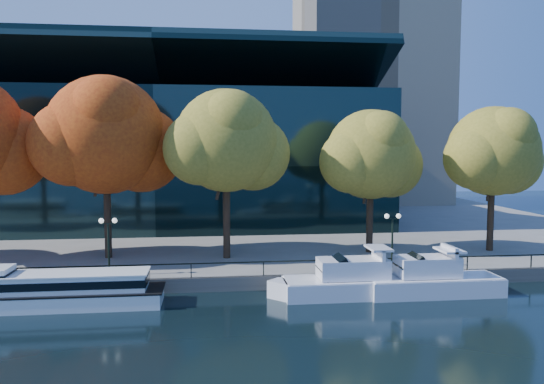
{
  "coord_description": "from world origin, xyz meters",
  "views": [
    {
      "loc": [
        1.24,
        -32.91,
        9.91
      ],
      "look_at": [
        6.17,
        8.0,
        6.43
      ],
      "focal_mm": 35.0,
      "sensor_mm": 36.0,
      "label": 1
    }
  ],
  "objects": [
    {
      "name": "tree_2",
      "position": [
        -6.66,
        10.66,
        10.69
      ],
      "size": [
        11.79,
        9.67,
        14.61
      ],
      "color": "black",
      "rests_on": "promenade"
    },
    {
      "name": "ground",
      "position": [
        0.0,
        0.0,
        0.0
      ],
      "size": [
        160.0,
        160.0,
        0.0
      ],
      "primitive_type": "plane",
      "color": "black",
      "rests_on": "ground"
    },
    {
      "name": "tour_boat",
      "position": [
        -8.26,
        0.68,
        1.11
      ],
      "size": [
        13.72,
        3.06,
        2.6
      ],
      "color": "white",
      "rests_on": "ground"
    },
    {
      "name": "cruiser_near",
      "position": [
        10.78,
        0.82,
        1.02
      ],
      "size": [
        11.36,
        2.92,
        3.29
      ],
      "color": "white",
      "rests_on": "ground"
    },
    {
      "name": "railing",
      "position": [
        0.0,
        3.25,
        1.94
      ],
      "size": [
        88.2,
        0.08,
        0.99
      ],
      "color": "black",
      "rests_on": "promenade"
    },
    {
      "name": "office_tower",
      "position": [
        28.0,
        55.0,
        33.02
      ],
      "size": [
        22.5,
        22.5,
        65.9
      ],
      "color": "gray",
      "rests_on": "ground"
    },
    {
      "name": "lamp_2",
      "position": [
        14.73,
        4.5,
        3.98
      ],
      "size": [
        1.26,
        0.36,
        4.03
      ],
      "color": "black",
      "rests_on": "promenade"
    },
    {
      "name": "tree_4",
      "position": [
        14.98,
        10.33,
        9.14
      ],
      "size": [
        9.42,
        7.73,
        12.08
      ],
      "color": "black",
      "rests_on": "promenade"
    },
    {
      "name": "tree_5",
      "position": [
        25.59,
        9.83,
        9.41
      ],
      "size": [
        9.55,
        7.83,
        12.4
      ],
      "color": "black",
      "rests_on": "promenade"
    },
    {
      "name": "lamp_1",
      "position": [
        -5.69,
        4.5,
        3.98
      ],
      "size": [
        1.26,
        0.36,
        4.03
      ],
      "color": "black",
      "rests_on": "promenade"
    },
    {
      "name": "cruiser_far",
      "position": [
        15.77,
        0.52,
        1.06
      ],
      "size": [
        10.18,
        2.82,
        3.33
      ],
      "color": "white",
      "rests_on": "ground"
    },
    {
      "name": "convention_building",
      "position": [
        -4.0,
        31.79,
        8.51
      ],
      "size": [
        50.0,
        24.57,
        21.43
      ],
      "color": "black",
      "rests_on": "ground"
    },
    {
      "name": "promenade",
      "position": [
        0.0,
        36.38,
        0.5
      ],
      "size": [
        90.0,
        67.08,
        1.0
      ],
      "color": "slate",
      "rests_on": "ground"
    },
    {
      "name": "tree_3",
      "position": [
        2.83,
        9.38,
        10.25
      ],
      "size": [
        10.23,
        8.39,
        13.53
      ],
      "color": "black",
      "rests_on": "promenade"
    }
  ]
}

